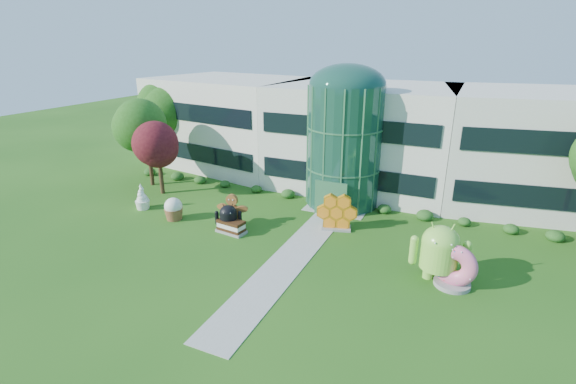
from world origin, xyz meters
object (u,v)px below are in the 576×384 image
at_px(android_black, 228,216).
at_px(donut, 455,265).
at_px(android_green, 440,249).
at_px(gingerbread, 232,210).

bearing_deg(android_black, donut, -27.90).
xyz_separation_m(android_green, android_black, (-14.48, 0.60, -0.80)).
bearing_deg(donut, gingerbread, -179.21).
distance_m(android_green, donut, 1.17).
height_order(android_green, android_black, android_green).
relative_size(android_green, gingerbread, 1.44).
bearing_deg(android_green, donut, -33.61).
xyz_separation_m(android_green, donut, (0.90, -0.38, -0.64)).
xyz_separation_m(android_green, gingerbread, (-14.70, 1.51, -0.70)).
relative_size(android_black, donut, 0.88).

